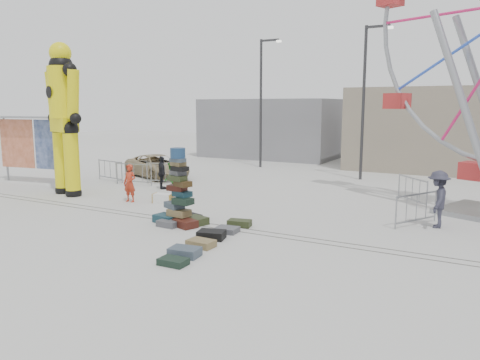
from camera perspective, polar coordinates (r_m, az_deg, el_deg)
The scene contains 27 objects.
ground at distance 15.64m, azimuth -8.90°, elevation -5.64°, with size 90.00×90.00×0.00m, color #9E9E99.
track_line_near at distance 16.10m, azimuth -7.59°, elevation -5.16°, with size 40.00×0.04×0.01m, color #47443F.
track_line_far at distance 16.41m, azimuth -6.76°, elevation -4.87°, with size 40.00×0.04×0.01m, color #47443F.
building_right at distance 32.04m, azimuth 24.78°, elevation 5.68°, with size 12.00×8.00×5.00m, color gray.
building_left at distance 37.26m, azimuth 4.56°, elevation 6.38°, with size 10.00×8.00×4.40m, color gray.
lamp_post_right at distance 25.70m, azimuth 15.05°, elevation 9.98°, with size 1.41×0.25×8.00m.
lamp_post_left at distance 30.00m, azimuth 2.72°, elevation 10.11°, with size 1.41×0.25×8.00m.
suitcase_tower at distance 15.83m, azimuth -7.37°, elevation -2.76°, with size 1.91×1.60×2.56m.
crash_test_dummy at distance 21.93m, azimuth -20.69°, elevation 7.60°, with size 2.71×1.19×6.83m.
banner_scaffold at distance 25.70m, azimuth -23.86°, elevation 5.22°, with size 4.77×1.49×3.40m.
steamer_trunk at distance 19.41m, azimuth -9.35°, elevation -2.21°, with size 0.79×0.46×0.37m, color silver.
row_case_0 at distance 15.46m, azimuth -0.06°, elevation -5.28°, with size 0.76×0.45×0.22m, color #2D351A.
row_case_1 at distance 14.76m, azimuth -1.61°, elevation -6.09°, with size 0.69×0.57×0.17m, color #4E4F55.
row_case_2 at distance 14.07m, azimuth -3.51°, elevation -6.68°, with size 0.79×0.57×0.25m, color black.
row_case_3 at distance 13.33m, azimuth -4.76°, elevation -7.71°, with size 0.76×0.51×0.21m, color olive.
row_case_4 at distance 12.56m, azimuth -6.75°, elevation -8.71°, with size 0.80×0.55×0.24m, color #3E4C59.
row_case_5 at distance 11.97m, azimuth -8.14°, elevation -9.82°, with size 0.71×0.47×0.17m, color black.
barricade_dummy_a at distance 25.49m, azimuth -15.54°, elevation 1.10°, with size 2.00×0.10×1.10m, color gray, non-canonical shape.
barricade_dummy_b at distance 23.93m, azimuth -12.81°, elevation 0.71°, with size 2.00×0.10×1.10m, color gray, non-canonical shape.
barricade_dummy_c at distance 23.84m, azimuth -9.11°, elevation 0.79°, with size 2.00×0.10×1.10m, color gray, non-canonical shape.
barricade_wheel_front at distance 16.58m, azimuth 20.71°, elevation -3.33°, with size 2.00×0.10×1.10m, color gray, non-canonical shape.
barricade_wheel_back at distance 20.07m, azimuth 20.26°, elevation -1.22°, with size 2.00×0.10×1.10m, color gray, non-canonical shape.
pedestrian_red at distance 19.73m, azimuth -13.29°, elevation -0.38°, with size 0.57×0.37×1.56m, color #AB2D18.
pedestrian_green at distance 20.62m, azimuth -8.36°, elevation 0.11°, with size 0.74×0.58×1.52m, color #175C17.
pedestrian_black at distance 22.47m, azimuth -9.51°, elevation 0.88°, with size 0.92×0.38×1.57m, color black.
pedestrian_grey at distance 16.48m, azimuth 22.99°, elevation -2.16°, with size 1.21×0.70×1.88m, color #292937.
parked_suv at distance 26.31m, azimuth -10.07°, elevation 1.69°, with size 2.05×4.45×1.24m, color #9A8863.
Camera 1 is at (9.31, -11.93, 3.95)m, focal length 35.00 mm.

